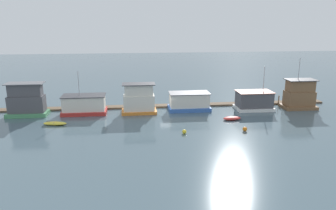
{
  "coord_description": "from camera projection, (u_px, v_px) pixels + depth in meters",
  "views": [
    {
      "loc": [
        -5.83,
        -54.12,
        15.56
      ],
      "look_at": [
        0.0,
        -1.0,
        1.4
      ],
      "focal_mm": 35.0,
      "sensor_mm": 36.0,
      "label": 1
    }
  ],
  "objects": [
    {
      "name": "ground_plane",
      "position": [
        167.0,
        111.0,
        56.6
      ],
      "size": [
        200.0,
        200.0,
        0.0
      ],
      "primitive_type": "plane",
      "color": "#475B66"
    },
    {
      "name": "dock_walkway",
      "position": [
        165.0,
        106.0,
        59.68
      ],
      "size": [
        59.6,
        1.88,
        0.3
      ],
      "primitive_type": "cube",
      "color": "brown",
      "rests_on": "ground_plane"
    },
    {
      "name": "houseboat_green",
      "position": [
        26.0,
        101.0,
        53.53
      ],
      "size": [
        6.45,
        3.22,
        5.49
      ],
      "color": "#4C9360",
      "rests_on": "ground_plane"
    },
    {
      "name": "houseboat_red",
      "position": [
        84.0,
        105.0,
        55.0
      ],
      "size": [
        7.35,
        3.9,
        7.21
      ],
      "color": "red",
      "rests_on": "ground_plane"
    },
    {
      "name": "houseboat_orange",
      "position": [
        139.0,
        100.0,
        55.18
      ],
      "size": [
        5.86,
        3.24,
        5.06
      ],
      "color": "orange",
      "rests_on": "ground_plane"
    },
    {
      "name": "houseboat_blue",
      "position": [
        189.0,
        102.0,
        57.14
      ],
      "size": [
        7.24,
        3.86,
        3.13
      ],
      "color": "#3866B7",
      "rests_on": "ground_plane"
    },
    {
      "name": "houseboat_white",
      "position": [
        254.0,
        101.0,
        57.48
      ],
      "size": [
        6.4,
        4.09,
        7.61
      ],
      "color": "white",
      "rests_on": "ground_plane"
    },
    {
      "name": "houseboat_brown",
      "position": [
        299.0,
        95.0,
        58.04
      ],
      "size": [
        5.8,
        3.65,
        9.02
      ],
      "color": "brown",
      "rests_on": "ground_plane"
    },
    {
      "name": "dinghy_yellow",
      "position": [
        55.0,
        123.0,
        49.21
      ],
      "size": [
        3.64,
        1.64,
        0.54
      ],
      "color": "yellow",
      "rests_on": "ground_plane"
    },
    {
      "name": "dinghy_red",
      "position": [
        232.0,
        118.0,
        51.76
      ],
      "size": [
        2.94,
        1.53,
        0.55
      ],
      "color": "red",
      "rests_on": "ground_plane"
    },
    {
      "name": "mooring_post_near_right",
      "position": [
        245.0,
        101.0,
        59.84
      ],
      "size": [
        0.22,
        0.22,
        1.97
      ],
      "primitive_type": "cylinder",
      "color": "brown",
      "rests_on": "ground_plane"
    },
    {
      "name": "mooring_post_centre",
      "position": [
        104.0,
        104.0,
        57.16
      ],
      "size": [
        0.31,
        0.31,
        2.01
      ],
      "primitive_type": "cylinder",
      "color": "brown",
      "rests_on": "ground_plane"
    },
    {
      "name": "mooring_post_far_right",
      "position": [
        279.0,
        100.0,
        60.55
      ],
      "size": [
        0.21,
        0.21,
        1.79
      ],
      "primitive_type": "cylinder",
      "color": "brown",
      "rests_on": "ground_plane"
    },
    {
      "name": "buoy_orange",
      "position": [
        245.0,
        129.0,
        46.52
      ],
      "size": [
        0.66,
        0.66,
        0.66
      ],
      "primitive_type": "sphere",
      "color": "orange",
      "rests_on": "ground_plane"
    },
    {
      "name": "buoy_yellow",
      "position": [
        184.0,
        132.0,
        45.56
      ],
      "size": [
        0.6,
        0.6,
        0.6
      ],
      "primitive_type": "sphere",
      "color": "yellow",
      "rests_on": "ground_plane"
    }
  ]
}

